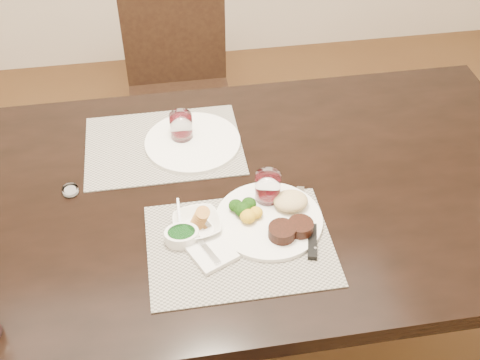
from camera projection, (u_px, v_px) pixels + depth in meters
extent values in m
plane|color=#472C17|center=(211.00, 344.00, 2.15)|extent=(4.50, 4.50, 0.00)
cube|color=black|center=(203.00, 199.00, 1.66)|extent=(2.00, 1.00, 0.05)
cube|color=black|center=(430.00, 167.00, 2.33)|extent=(0.08, 0.08, 0.70)
cube|color=black|center=(182.00, 108.00, 2.48)|extent=(0.42, 0.42, 0.04)
cube|color=black|center=(146.00, 182.00, 2.48)|extent=(0.04, 0.04, 0.41)
cube|color=black|center=(232.00, 173.00, 2.52)|extent=(0.04, 0.04, 0.41)
cube|color=black|center=(142.00, 129.00, 2.74)|extent=(0.04, 0.04, 0.41)
cube|color=black|center=(220.00, 122.00, 2.78)|extent=(0.04, 0.04, 0.41)
cube|color=black|center=(174.00, 32.00, 2.45)|extent=(0.42, 0.04, 0.45)
cube|color=gray|center=(240.00, 245.00, 1.50)|extent=(0.46, 0.34, 0.00)
cube|color=gray|center=(164.00, 145.00, 1.79)|extent=(0.46, 0.34, 0.00)
cylinder|color=white|center=(269.00, 220.00, 1.55)|extent=(0.28, 0.28, 0.01)
cylinder|color=black|center=(282.00, 232.00, 1.50)|extent=(0.07, 0.07, 0.03)
cylinder|color=black|center=(300.00, 227.00, 1.51)|extent=(0.07, 0.07, 0.03)
ellipsoid|color=tan|center=(291.00, 201.00, 1.57)|extent=(0.09, 0.08, 0.04)
ellipsoid|color=#1A410C|center=(243.00, 209.00, 1.55)|extent=(0.04, 0.04, 0.04)
ellipsoid|color=gold|center=(248.00, 216.00, 1.53)|extent=(0.04, 0.04, 0.03)
cube|color=silver|center=(204.00, 243.00, 1.49)|extent=(0.16, 0.20, 0.01)
cube|color=white|center=(205.00, 247.00, 1.47)|extent=(0.07, 0.12, 0.01)
cube|color=white|center=(204.00, 223.00, 1.53)|extent=(0.04, 0.05, 0.00)
cube|color=white|center=(300.00, 207.00, 1.59)|extent=(0.06, 0.16, 0.00)
cube|color=black|center=(312.00, 241.00, 1.50)|extent=(0.05, 0.11, 0.01)
imported|color=white|center=(197.00, 225.00, 1.53)|extent=(0.14, 0.14, 0.03)
cylinder|color=#B37138|center=(197.00, 219.00, 1.52)|extent=(0.04, 0.04, 0.04)
cylinder|color=white|center=(182.00, 236.00, 1.50)|extent=(0.09, 0.09, 0.03)
cylinder|color=#0B330E|center=(181.00, 233.00, 1.49)|extent=(0.07, 0.07, 0.01)
cube|color=white|center=(179.00, 211.00, 1.52)|extent=(0.01, 0.06, 0.04)
cylinder|color=white|center=(268.00, 189.00, 1.58)|extent=(0.07, 0.07, 0.09)
cylinder|color=#330409|center=(267.00, 198.00, 1.61)|extent=(0.06, 0.06, 0.02)
cylinder|color=white|center=(193.00, 142.00, 1.79)|extent=(0.28, 0.28, 0.01)
cylinder|color=white|center=(181.00, 127.00, 1.78)|extent=(0.07, 0.07, 0.09)
cylinder|color=#330409|center=(182.00, 137.00, 1.80)|extent=(0.06, 0.06, 0.02)
cylinder|color=white|center=(70.00, 191.00, 1.64)|extent=(0.04, 0.04, 0.02)
cylinder|color=white|center=(71.00, 192.00, 1.64)|extent=(0.03, 0.03, 0.01)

